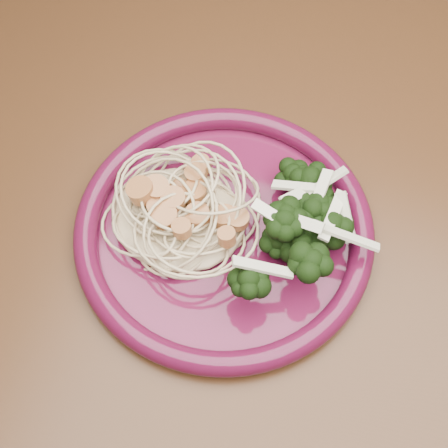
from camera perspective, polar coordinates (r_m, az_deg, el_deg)
dining_table at (r=0.68m, az=5.63°, el=-1.42°), size 1.20×0.80×0.75m
dinner_plate at (r=0.56m, az=-0.00°, el=-0.49°), size 0.29×0.29×0.02m
spaghetti_pile at (r=0.56m, az=-4.22°, el=0.97°), size 0.13×0.12×0.03m
scallop_cluster at (r=0.53m, az=-4.45°, el=2.76°), size 0.13×0.13×0.04m
broccoli_pile at (r=0.54m, az=5.34°, el=-0.78°), size 0.09×0.14×0.05m
onion_garnish at (r=0.52m, az=5.60°, el=0.74°), size 0.06×0.09×0.05m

